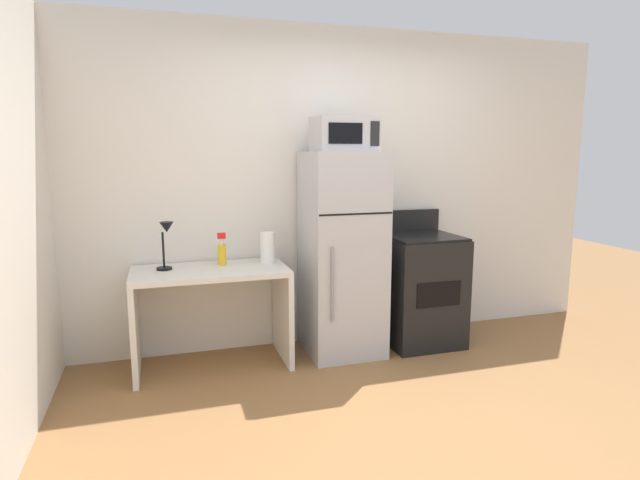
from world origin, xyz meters
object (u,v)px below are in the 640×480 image
oven_range (420,288)px  desk_lamp (166,237)px  desk (211,299)px  spray_bottle (222,252)px  refrigerator (342,254)px  paper_towel_roll (268,248)px  microwave (344,134)px

oven_range → desk_lamp: bearing=178.3°
desk → spray_bottle: 0.36m
spray_bottle → oven_range: (1.63, -0.11, -0.38)m
desk → refrigerator: (1.03, -0.01, 0.28)m
paper_towel_roll → microwave: bearing=-9.9°
desk_lamp → paper_towel_roll: bearing=1.6°
microwave → paper_towel_roll: bearing=170.1°
desk_lamp → refrigerator: refrigerator is taller
desk → spray_bottle: size_ratio=4.54×
spray_bottle → microwave: 1.29m
microwave → spray_bottle: bearing=171.8°
paper_towel_roll → microwave: (0.58, -0.10, 0.86)m
spray_bottle → desk_lamp: bearing=-172.5°
desk_lamp → refrigerator: size_ratio=0.22×
paper_towel_roll → oven_range: oven_range is taller
refrigerator → spray_bottle: bearing=173.0°
spray_bottle → refrigerator: size_ratio=0.16×
desk_lamp → paper_towel_roll: 0.76m
desk_lamp → paper_towel_roll: (0.75, 0.02, -0.12)m
spray_bottle → oven_range: oven_range is taller
desk_lamp → paper_towel_roll: desk_lamp is taller
desk → paper_towel_roll: bearing=9.5°
paper_towel_roll → microwave: microwave is taller
desk → refrigerator: refrigerator is taller
desk_lamp → oven_range: (2.03, -0.06, -0.52)m
spray_bottle → microwave: bearing=-8.2°
desk → oven_range: oven_range is taller
paper_towel_roll → refrigerator: 0.59m
spray_bottle → oven_range: bearing=-4.0°
refrigerator → desk: bearing=179.7°
paper_towel_roll → oven_range: bearing=-3.7°
desk → refrigerator: size_ratio=0.71×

